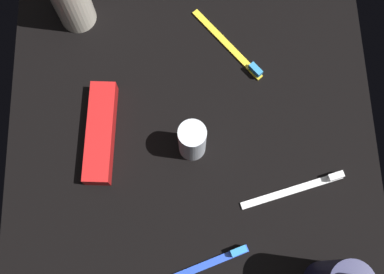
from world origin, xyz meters
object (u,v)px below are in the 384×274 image
object	(u,v)px
deodorant_stick	(195,141)
toothbrush_white	(299,188)
toothbrush_yellow	(231,47)
toothbrush_blue	(201,266)
toothpaste_box_red	(101,133)

from	to	relation	value
deodorant_stick	toothbrush_white	size ratio (longest dim) A/B	0.52
toothbrush_yellow	toothbrush_blue	bearing A→B (deg)	-10.08
toothbrush_blue	toothpaste_box_red	distance (cm)	27.88
deodorant_stick	toothbrush_blue	distance (cm)	20.18
toothbrush_yellow	toothpaste_box_red	xyz separation A→B (cm)	(15.88, -23.26, 0.99)
toothbrush_yellow	toothbrush_white	bearing A→B (deg)	20.69
deodorant_stick	toothbrush_yellow	world-z (taller)	deodorant_stick
toothpaste_box_red	toothbrush_blue	bearing A→B (deg)	39.46
toothpaste_box_red	deodorant_stick	bearing A→B (deg)	83.62
deodorant_stick	toothbrush_blue	world-z (taller)	deodorant_stick
toothbrush_blue	toothbrush_yellow	xyz separation A→B (cm)	(-38.38, 6.83, 0.00)
deodorant_stick	toothbrush_white	xyz separation A→B (cm)	(7.67, 17.23, -4.01)
toothbrush_blue	toothbrush_white	distance (cm)	20.67
deodorant_stick	toothpaste_box_red	size ratio (longest dim) A/B	0.52
toothbrush_white	toothpaste_box_red	world-z (taller)	toothpaste_box_red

